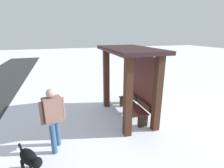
# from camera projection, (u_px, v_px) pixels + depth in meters

# --- Properties ---
(ground_plane) EXTENTS (60.00, 60.00, 0.00)m
(ground_plane) POSITION_uv_depth(u_px,v_px,m) (127.00, 116.00, 6.34)
(ground_plane) COLOR white
(bus_shelter) EXTENTS (2.82, 1.56, 2.56)m
(bus_shelter) POSITION_uv_depth(u_px,v_px,m) (132.00, 70.00, 5.85)
(bus_shelter) COLOR #3E2217
(bus_shelter) RESTS_ON ground
(bench_left_inside) EXTENTS (0.90, 0.38, 0.72)m
(bench_left_inside) POSITION_uv_depth(u_px,v_px,m) (128.00, 103.00, 6.77)
(bench_left_inside) COLOR #443127
(bench_left_inside) RESTS_ON ground
(bench_center_inside) EXTENTS (0.90, 0.38, 0.75)m
(bench_center_inside) POSITION_uv_depth(u_px,v_px,m) (139.00, 113.00, 5.86)
(bench_center_inside) COLOR #542723
(bench_center_inside) RESTS_ON ground
(person_walking) EXTENTS (0.50, 0.63, 1.73)m
(person_walking) POSITION_uv_depth(u_px,v_px,m) (53.00, 115.00, 4.25)
(person_walking) COLOR #836053
(person_walking) RESTS_ON ground
(dog) EXTENTS (0.81, 0.59, 0.63)m
(dog) POSITION_uv_depth(u_px,v_px,m) (30.00, 159.00, 3.57)
(dog) COLOR black
(dog) RESTS_ON ground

